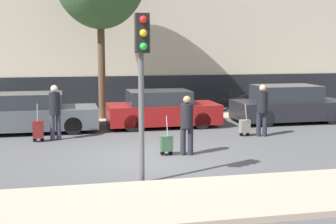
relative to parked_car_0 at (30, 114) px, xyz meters
The scene contains 14 objects.
ground_plane 5.73m from the parked_car_0, 53.01° to the right, with size 80.00×80.00×0.00m, color #4C4C4F.
sidewalk_near 8.99m from the parked_car_0, 67.57° to the right, with size 28.00×2.50×0.12m.
sidewalk_far 4.25m from the parked_car_0, 35.61° to the left, with size 28.00×3.00×0.12m.
parked_car_0 is the anchor object (origin of this frame).
parked_car_1 4.66m from the parked_car_0, ahead, with size 4.04×1.80×1.34m.
parked_car_2 9.68m from the parked_car_0, ahead, with size 4.32×1.89×1.44m.
pedestrian_left 1.84m from the parked_car_0, 60.70° to the right, with size 0.34×0.34×1.74m.
trolley_left 1.81m from the parked_car_0, 78.27° to the right, with size 0.34×0.29×1.19m.
pedestrian_center 6.27m from the parked_car_0, 45.39° to the right, with size 0.35×0.34×1.61m.
trolley_center 5.83m from the parked_car_0, 48.53° to the right, with size 0.34×0.29×1.08m.
pedestrian_right 7.86m from the parked_car_0, 17.76° to the right, with size 0.34×0.34×1.70m.
trolley_right 7.31m from the parked_car_0, 17.86° to the right, with size 0.34×0.29×1.08m.
traffic_light 7.70m from the parked_car_0, 68.04° to the right, with size 0.28×0.47×3.59m.
parked_bicycle 8.88m from the parked_car_0, 18.08° to the left, with size 1.77×0.06×0.96m.
Camera 1 is at (-2.19, -11.93, 2.92)m, focal length 50.00 mm.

